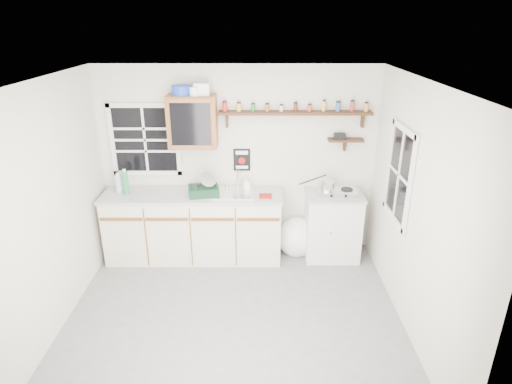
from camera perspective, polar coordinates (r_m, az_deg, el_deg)
room at (r=4.18m, az=-3.30°, el=-2.82°), size 3.64×3.24×2.54m
main_cabinet at (r=5.75m, az=-8.25°, el=-4.41°), size 2.31×0.63×0.92m
right_cabinet at (r=5.80m, az=10.09°, el=-4.34°), size 0.73×0.57×0.91m
sink at (r=5.50m, az=-2.97°, el=-0.06°), size 0.52×0.44×0.29m
upper_cabinet at (r=5.41m, az=-8.47°, el=9.29°), size 0.60×0.32×0.65m
upper_cabinet_clutter at (r=5.34m, az=-8.81°, el=13.31°), size 0.46×0.24×0.14m
spice_shelf at (r=5.42m, az=5.29°, el=10.58°), size 1.91×0.18×0.35m
secondary_shelf at (r=5.60m, az=11.61°, el=6.90°), size 0.45×0.16×0.24m
warning_sign at (r=5.64m, az=-1.90°, el=4.31°), size 0.22×0.02×0.30m
window_back at (r=5.75m, az=-14.58°, el=6.74°), size 0.93×0.03×0.98m
window_right at (r=4.85m, az=18.60°, el=2.20°), size 0.03×0.78×1.08m
water_bottles at (r=5.73m, az=-17.42°, el=1.17°), size 0.19×0.15×0.33m
dish_rack at (r=5.46m, az=-6.87°, el=0.52°), size 0.42×0.35×0.28m
soap_bottle at (r=5.58m, az=-1.28°, el=1.17°), size 0.10×0.10×0.18m
rag at (r=5.39m, az=1.27°, el=-0.54°), size 0.16×0.14×0.02m
hotplate at (r=5.58m, az=10.73°, el=0.05°), size 0.51×0.28×0.07m
saucepan at (r=5.53m, az=9.44°, el=0.90°), size 0.44×0.23×0.19m
trash_bag at (r=5.90m, az=5.49°, el=-6.00°), size 0.48×0.43×0.55m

